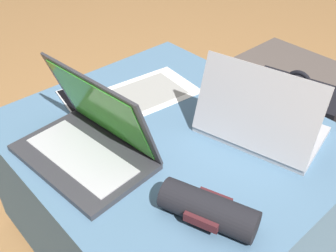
{
  "coord_description": "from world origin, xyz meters",
  "views": [
    {
      "loc": [
        0.65,
        -0.6,
        1.17
      ],
      "look_at": [
        0.05,
        -0.05,
        0.56
      ],
      "focal_mm": 42.0,
      "sensor_mm": 36.0,
      "label": 1
    }
  ],
  "objects_px": {
    "laptop_near": "(89,140)",
    "backpack": "(286,138)",
    "paper_sheet": "(149,92)",
    "wrist_brace": "(208,209)",
    "cell_phone": "(73,100)",
    "laptop_far": "(260,122)"
  },
  "relations": [
    {
      "from": "laptop_far",
      "to": "backpack",
      "type": "relative_size",
      "value": 0.72
    },
    {
      "from": "paper_sheet",
      "to": "laptop_far",
      "type": "bearing_deg",
      "value": 18.04
    },
    {
      "from": "laptop_far",
      "to": "backpack",
      "type": "height_order",
      "value": "laptop_far"
    },
    {
      "from": "paper_sheet",
      "to": "wrist_brace",
      "type": "xyz_separation_m",
      "value": [
        0.5,
        -0.25,
        0.04
      ]
    },
    {
      "from": "laptop_near",
      "to": "backpack",
      "type": "height_order",
      "value": "laptop_near"
    },
    {
      "from": "cell_phone",
      "to": "wrist_brace",
      "type": "relative_size",
      "value": 0.68
    },
    {
      "from": "laptop_far",
      "to": "wrist_brace",
      "type": "height_order",
      "value": "laptop_far"
    },
    {
      "from": "laptop_far",
      "to": "laptop_near",
      "type": "bearing_deg",
      "value": 44.44
    },
    {
      "from": "laptop_far",
      "to": "paper_sheet",
      "type": "bearing_deg",
      "value": -1.57
    },
    {
      "from": "laptop_near",
      "to": "backpack",
      "type": "xyz_separation_m",
      "value": [
        0.15,
        0.75,
        -0.31
      ]
    },
    {
      "from": "laptop_far",
      "to": "wrist_brace",
      "type": "bearing_deg",
      "value": 95.8
    },
    {
      "from": "laptop_near",
      "to": "wrist_brace",
      "type": "distance_m",
      "value": 0.37
    },
    {
      "from": "cell_phone",
      "to": "wrist_brace",
      "type": "distance_m",
      "value": 0.62
    },
    {
      "from": "laptop_far",
      "to": "cell_phone",
      "type": "height_order",
      "value": "laptop_far"
    },
    {
      "from": "paper_sheet",
      "to": "laptop_near",
      "type": "bearing_deg",
      "value": -60.58
    },
    {
      "from": "paper_sheet",
      "to": "wrist_brace",
      "type": "height_order",
      "value": "wrist_brace"
    },
    {
      "from": "laptop_near",
      "to": "paper_sheet",
      "type": "bearing_deg",
      "value": 107.78
    },
    {
      "from": "laptop_far",
      "to": "cell_phone",
      "type": "xyz_separation_m",
      "value": [
        -0.51,
        -0.29,
        -0.04
      ]
    },
    {
      "from": "wrist_brace",
      "to": "laptop_near",
      "type": "bearing_deg",
      "value": -169.15
    },
    {
      "from": "cell_phone",
      "to": "wrist_brace",
      "type": "xyz_separation_m",
      "value": [
        0.62,
        -0.03,
        0.03
      ]
    },
    {
      "from": "laptop_near",
      "to": "wrist_brace",
      "type": "bearing_deg",
      "value": 5.56
    },
    {
      "from": "laptop_near",
      "to": "backpack",
      "type": "relative_size",
      "value": 0.73
    }
  ]
}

